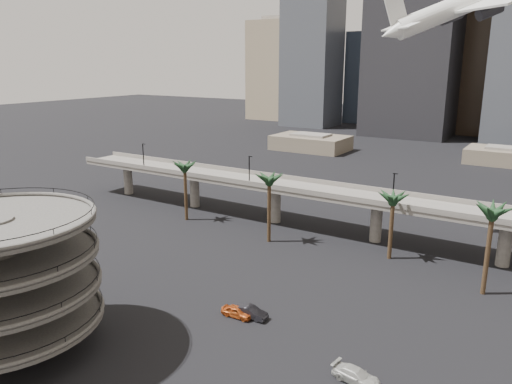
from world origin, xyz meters
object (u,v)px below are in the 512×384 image
Objects in this scene: car_a at (237,312)px; car_c at (356,376)px; parking_ramp at (0,272)px; car_b at (250,312)px; overpass at (324,196)px; airborne_jet at (468,3)px.

car_c is (18.69, -4.79, 0.02)m from car_a.
parking_ramp is 41.44m from car_c.
overpass is at bearing 8.56° from car_b.
airborne_jet reaches higher than parking_ramp.
airborne_jet reaches higher than car_c.
car_c is at bearing -110.12° from car_b.
car_b reaches higher than car_c.
parking_ramp is 5.01× the size of car_a.
parking_ramp reaches higher than car_a.
airborne_jet is 72.87m from car_c.
car_c is (17.13, -5.60, -0.02)m from car_b.
overpass is 24.32× the size of car_c.
car_b is 0.90× the size of car_c.
airborne_jet is at bearing -17.70° from car_a.
overpass is 49.65m from car_c.
car_c is (3.60, -58.84, -42.84)m from airborne_jet.
overpass is at bearing 77.57° from parking_ramp.
car_a is (5.41, -38.12, -6.58)m from overpass.
parking_ramp is at bearing -158.86° from airborne_jet.
parking_ramp is at bearing 120.92° from car_c.
airborne_jet reaches higher than car_a.
overpass is (13.00, 59.00, -2.50)m from parking_ramp.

